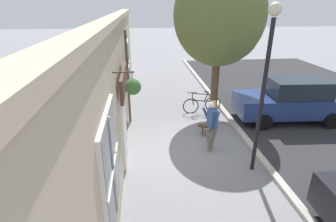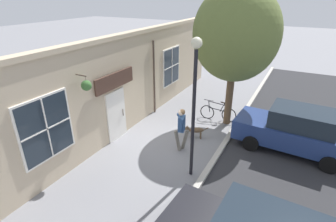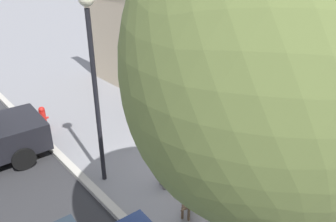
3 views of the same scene
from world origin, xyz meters
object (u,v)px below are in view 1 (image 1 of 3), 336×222
at_px(street_lamp, 266,68).
at_px(leaning_bicycle, 202,104).
at_px(street_tree_by_curb, 222,19).
at_px(parked_car_mid_block, 291,100).
at_px(dog_on_leash, 207,125).
at_px(pedestrian_walking, 212,121).

bearing_deg(street_lamp, leaning_bicycle, 96.72).
height_order(street_tree_by_curb, parked_car_mid_block, street_tree_by_curb).
xyz_separation_m(dog_on_leash, street_lamp, (0.82, -2.26, 2.62)).
bearing_deg(street_lamp, pedestrian_walking, 128.06).
bearing_deg(leaning_bicycle, street_tree_by_curb, -14.79).
xyz_separation_m(dog_on_leash, street_tree_by_curb, (0.87, 1.99, 3.57)).
xyz_separation_m(pedestrian_walking, leaning_bicycle, (0.43, 3.19, -0.67)).
bearing_deg(street_lamp, parked_car_mid_block, 48.13).
relative_size(pedestrian_walking, street_tree_by_curb, 0.29).
xyz_separation_m(parked_car_mid_block, street_lamp, (-2.89, -3.23, 2.12)).
distance_m(leaning_bicycle, street_lamp, 5.15).
distance_m(dog_on_leash, leaning_bicycle, 2.16).
height_order(pedestrian_walking, parked_car_mid_block, parked_car_mid_block).
bearing_deg(parked_car_mid_block, dog_on_leash, -165.44).
bearing_deg(dog_on_leash, parked_car_mid_block, 14.56).
height_order(dog_on_leash, leaning_bicycle, leaning_bicycle).
xyz_separation_m(dog_on_leash, parked_car_mid_block, (3.71, 0.96, 0.50)).
distance_m(pedestrian_walking, parked_car_mid_block, 4.34).
bearing_deg(street_tree_by_curb, parked_car_mid_block, -19.91).
height_order(dog_on_leash, street_tree_by_curb, street_tree_by_curb).
bearing_deg(street_lamp, dog_on_leash, 109.83).
bearing_deg(street_tree_by_curb, dog_on_leash, -113.48).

